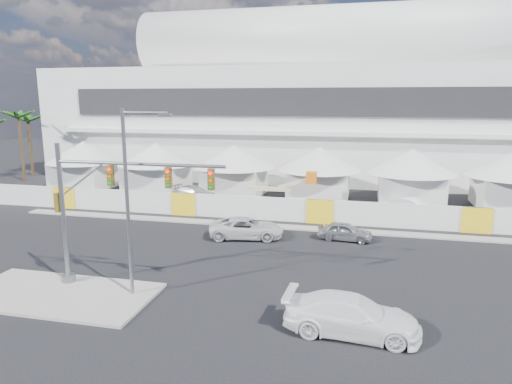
% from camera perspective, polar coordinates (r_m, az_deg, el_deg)
% --- Properties ---
extents(ground, '(160.00, 160.00, 0.00)m').
position_cam_1_polar(ground, '(26.23, -8.59, -11.30)').
color(ground, black).
rests_on(ground, ground).
extents(median_island, '(10.00, 5.00, 0.15)m').
position_cam_1_polar(median_island, '(26.59, -23.45, -11.67)').
color(median_island, gray).
rests_on(median_island, ground).
extents(far_curb, '(80.00, 1.20, 0.12)m').
position_cam_1_polar(far_curb, '(37.91, 29.31, -5.39)').
color(far_curb, gray).
rests_on(far_curb, ground).
extents(stadium, '(80.00, 24.80, 21.98)m').
position_cam_1_polar(stadium, '(63.91, 12.93, 10.63)').
color(stadium, silver).
rests_on(stadium, ground).
extents(tent_row, '(53.40, 8.40, 5.40)m').
position_cam_1_polar(tent_row, '(47.72, 2.51, 3.11)').
color(tent_row, silver).
rests_on(tent_row, ground).
extents(hoarding_fence, '(70.00, 0.25, 2.00)m').
position_cam_1_polar(hoarding_fence, '(38.14, 7.98, -2.43)').
color(hoarding_fence, silver).
rests_on(hoarding_fence, ground).
extents(palm_cluster, '(10.60, 10.60, 8.55)m').
position_cam_1_polar(palm_cluster, '(67.24, -26.50, 7.57)').
color(palm_cluster, '#47331E').
rests_on(palm_cluster, ground).
extents(sedan_silver, '(1.89, 4.03, 1.33)m').
position_cam_1_polar(sedan_silver, '(33.98, 11.06, -4.85)').
color(sedan_silver, '#A5A4A9').
rests_on(sedan_silver, ground).
extents(pickup_curb, '(3.42, 5.81, 1.52)m').
position_cam_1_polar(pickup_curb, '(33.87, -1.19, -4.53)').
color(pickup_curb, silver).
rests_on(pickup_curb, ground).
extents(pickup_near, '(2.72, 6.04, 1.72)m').
position_cam_1_polar(pickup_near, '(21.04, 11.85, -14.85)').
color(pickup_near, white).
rests_on(pickup_near, ground).
extents(lot_car_a, '(3.35, 4.41, 1.39)m').
position_cam_1_polar(lot_car_a, '(43.53, 18.90, -1.61)').
color(lot_car_a, white).
rests_on(lot_car_a, ground).
extents(lot_car_c, '(3.28, 5.34, 1.45)m').
position_cam_1_polar(lot_car_c, '(46.80, -7.71, -0.17)').
color(lot_car_c, silver).
rests_on(lot_car_c, ground).
extents(traffic_mast, '(9.60, 0.75, 7.72)m').
position_cam_1_polar(traffic_mast, '(25.63, -19.50, -2.05)').
color(traffic_mast, slate).
rests_on(traffic_mast, median_island).
extents(streetlight_median, '(2.64, 0.27, 9.56)m').
position_cam_1_polar(streetlight_median, '(23.60, -15.32, 0.16)').
color(streetlight_median, slate).
rests_on(streetlight_median, median_island).
extents(boom_lift, '(7.44, 1.82, 3.77)m').
position_cam_1_polar(boom_lift, '(41.92, 0.97, -1.03)').
color(boom_lift, orange).
rests_on(boom_lift, ground).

